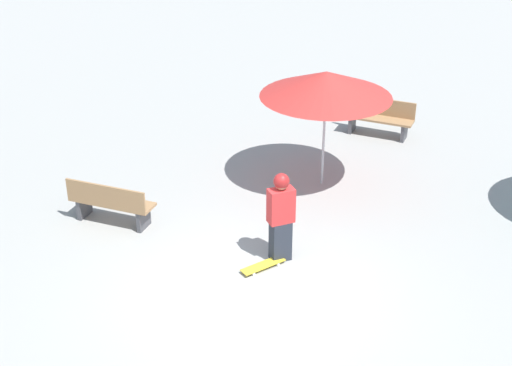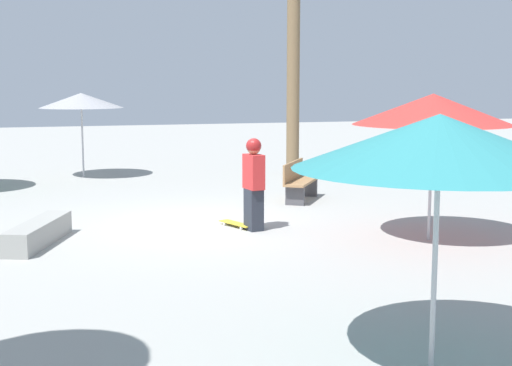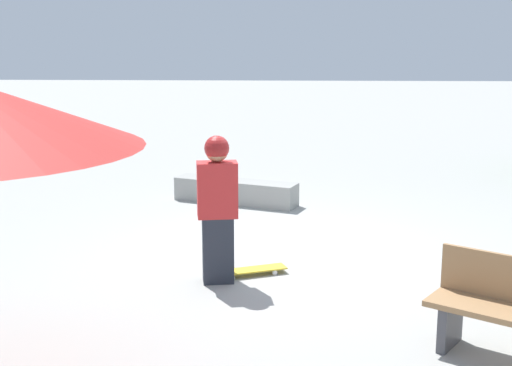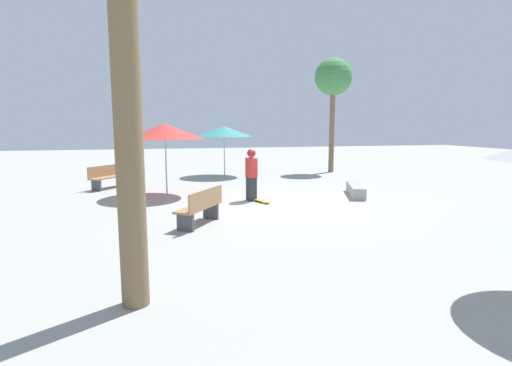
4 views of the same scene
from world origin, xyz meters
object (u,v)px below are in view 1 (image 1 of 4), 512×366
object	(u,v)px
skater_main	(281,214)
shade_umbrella_red	(326,84)
skateboard	(263,265)
bench_far	(379,118)
bench_near	(111,203)

from	to	relation	value
skater_main	shade_umbrella_red	bearing A→B (deg)	-130.69
skateboard	shade_umbrella_red	distance (m)	3.92
bench_far	shade_umbrella_red	size ratio (longest dim) A/B	0.60
skater_main	skateboard	xyz separation A→B (m)	(0.35, 0.22, -0.81)
bench_far	bench_near	bearing A→B (deg)	60.56
skateboard	skater_main	bearing A→B (deg)	-169.96
skateboard	bench_far	size ratio (longest dim) A/B	0.53
bench_far	skater_main	bearing A→B (deg)	88.82
bench_near	bench_far	xyz separation A→B (m)	(-6.32, -2.75, 0.00)
skateboard	bench_far	distance (m)	6.25
bench_near	shade_umbrella_red	bearing A→B (deg)	43.13
bench_near	bench_far	distance (m)	6.89
skater_main	skateboard	size ratio (longest dim) A/B	1.96
skateboard	bench_far	xyz separation A→B (m)	(-3.97, -4.81, 0.37)
skater_main	bench_far	xyz separation A→B (m)	(-3.62, -4.60, -0.44)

